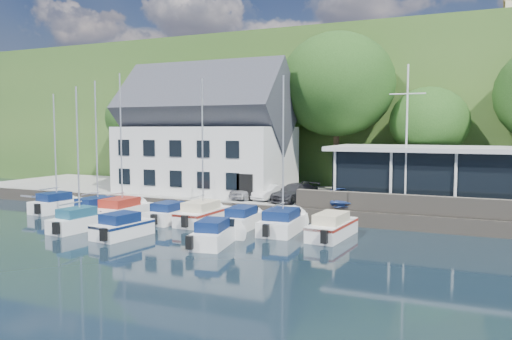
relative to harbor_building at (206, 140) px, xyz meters
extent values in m
plane|color=black|center=(7.00, -16.50, -5.35)|extent=(180.00, 180.00, 0.00)
cube|color=#979792|center=(7.00, 1.00, -4.85)|extent=(60.00, 13.00, 1.00)
cube|color=#5C544A|center=(7.00, -5.50, -4.85)|extent=(60.00, 0.30, 1.00)
cube|color=#2C501E|center=(7.00, 45.50, 2.65)|extent=(160.00, 75.00, 16.00)
cube|color=#526030|center=(15.00, 53.50, 10.80)|extent=(50.00, 30.00, 0.30)
cube|color=#5C544A|center=(19.00, -5.10, -3.75)|extent=(18.00, 0.50, 1.20)
imported|color=#BBBBC0|center=(5.43, -2.84, -3.71)|extent=(2.53, 4.02, 1.28)
imported|color=silver|center=(7.02, -2.70, -3.78)|extent=(1.92, 3.64, 1.14)
imported|color=#2D2D32|center=(9.00, -2.83, -3.69)|extent=(3.06, 4.87, 1.31)
imported|color=#2D488B|center=(12.80, -3.36, -3.68)|extent=(2.51, 4.18, 1.34)
camera|label=1|loc=(20.97, -37.35, 0.96)|focal=35.00mm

